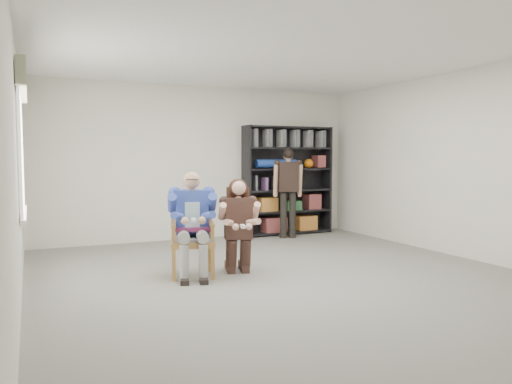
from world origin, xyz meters
name	(u,v)px	position (x,y,z in m)	size (l,w,h in m)	color
room_shell	(292,166)	(0.00, 0.00, 1.40)	(6.00, 7.00, 2.80)	white
floor	(291,280)	(0.00, 0.00, 0.00)	(6.00, 7.00, 0.01)	slate
window_left	(23,146)	(-2.95, 1.00, 1.63)	(0.16, 2.00, 1.75)	silver
armchair	(192,236)	(-1.04, 0.69, 0.51)	(0.60, 0.58, 1.03)	#9B6133
seated_man	(192,224)	(-1.04, 0.69, 0.67)	(0.58, 0.80, 1.34)	#284C99
kneeling_woman	(239,227)	(-0.46, 0.57, 0.61)	(0.51, 0.82, 1.22)	#342319
bookshelf	(288,180)	(1.70, 3.28, 1.05)	(1.80, 0.38, 2.10)	black
standing_man	(288,193)	(1.47, 2.84, 0.83)	(0.51, 0.29, 1.67)	black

